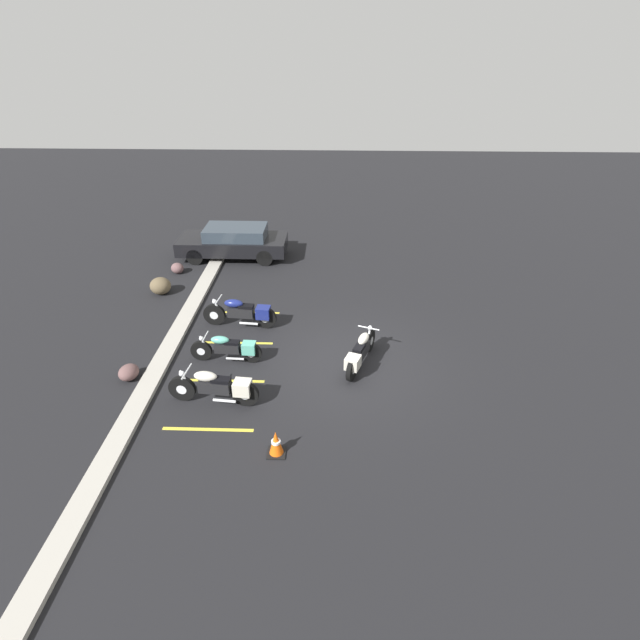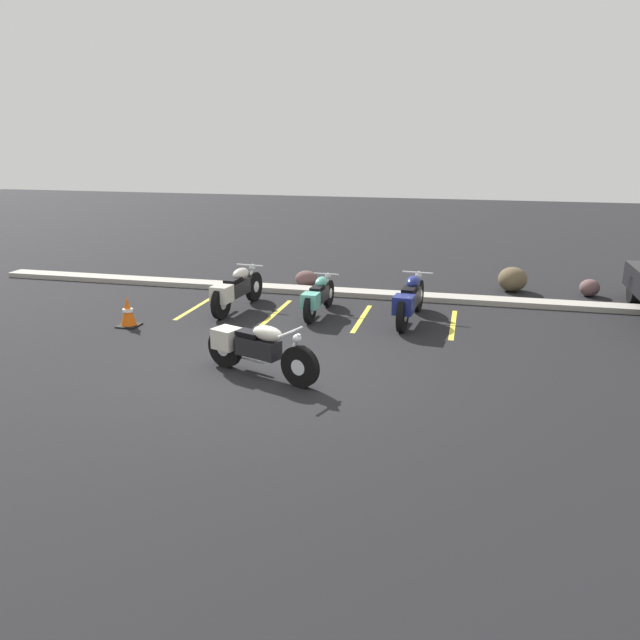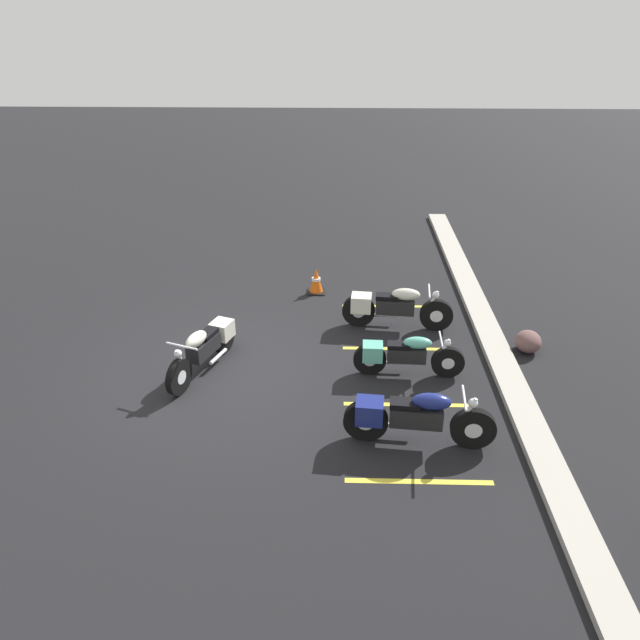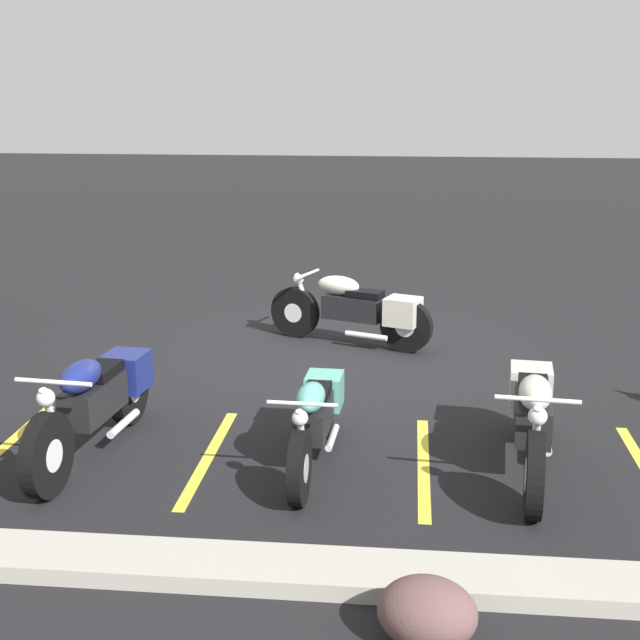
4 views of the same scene
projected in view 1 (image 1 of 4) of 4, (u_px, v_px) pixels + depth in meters
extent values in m
plane|color=black|center=(349.00, 363.00, 13.73)|extent=(60.00, 60.00, 0.00)
cylinder|color=black|center=(370.00, 341.00, 14.14)|extent=(0.65, 0.34, 0.65)
cylinder|color=silver|center=(370.00, 341.00, 14.14)|extent=(0.27, 0.20, 0.25)
cylinder|color=black|center=(352.00, 369.00, 12.92)|extent=(0.65, 0.34, 0.65)
cylinder|color=silver|center=(352.00, 369.00, 12.92)|extent=(0.27, 0.20, 0.25)
cube|color=black|center=(361.00, 351.00, 13.42)|extent=(0.79, 0.52, 0.29)
ellipsoid|color=beige|center=(364.00, 339.00, 13.45)|extent=(0.60, 0.43, 0.24)
cube|color=black|center=(359.00, 347.00, 13.19)|extent=(0.49, 0.37, 0.08)
cube|color=beige|center=(353.00, 362.00, 12.88)|extent=(0.49, 0.47, 0.33)
cylinder|color=silver|center=(369.00, 335.00, 13.92)|extent=(0.26, 0.15, 0.52)
cylinder|color=silver|center=(369.00, 328.00, 13.75)|extent=(0.25, 0.58, 0.04)
sphere|color=silver|center=(370.00, 328.00, 13.89)|extent=(0.14, 0.14, 0.14)
cylinder|color=silver|center=(353.00, 363.00, 13.41)|extent=(0.53, 0.25, 0.07)
cylinder|color=black|center=(182.00, 388.00, 12.19)|extent=(0.19, 0.68, 0.67)
cylinder|color=silver|center=(182.00, 388.00, 12.19)|extent=(0.15, 0.27, 0.26)
cylinder|color=black|center=(245.00, 394.00, 12.00)|extent=(0.19, 0.68, 0.67)
cylinder|color=silver|center=(245.00, 394.00, 12.00)|extent=(0.15, 0.27, 0.26)
cube|color=black|center=(215.00, 386.00, 12.01)|extent=(0.36, 0.80, 0.31)
ellipsoid|color=beige|center=(205.00, 376.00, 11.90)|extent=(0.32, 0.59, 0.24)
cube|color=black|center=(221.00, 380.00, 11.89)|extent=(0.29, 0.47, 0.08)
cube|color=beige|center=(242.00, 387.00, 11.92)|extent=(0.41, 0.44, 0.35)
cylinder|color=silver|center=(186.00, 380.00, 12.04)|extent=(0.09, 0.27, 0.54)
cylinder|color=silver|center=(187.00, 371.00, 11.90)|extent=(0.63, 0.10, 0.04)
sphere|color=silver|center=(182.00, 374.00, 11.96)|extent=(0.14, 0.14, 0.14)
cylinder|color=silver|center=(224.00, 401.00, 12.01)|extent=(0.13, 0.57, 0.07)
cylinder|color=black|center=(201.00, 351.00, 13.74)|extent=(0.13, 0.59, 0.59)
cylinder|color=silver|center=(201.00, 351.00, 13.74)|extent=(0.12, 0.23, 0.22)
cylinder|color=black|center=(251.00, 353.00, 13.64)|extent=(0.13, 0.59, 0.59)
cylinder|color=silver|center=(251.00, 353.00, 13.64)|extent=(0.12, 0.23, 0.22)
cube|color=black|center=(227.00, 348.00, 13.62)|extent=(0.28, 0.69, 0.27)
ellipsoid|color=#59B29E|center=(220.00, 340.00, 13.51)|extent=(0.26, 0.51, 0.21)
cube|color=black|center=(232.00, 342.00, 13.52)|extent=(0.23, 0.40, 0.07)
cube|color=#59B29E|center=(249.00, 348.00, 13.57)|extent=(0.34, 0.37, 0.30)
cylinder|color=silver|center=(204.00, 344.00, 13.62)|extent=(0.06, 0.24, 0.48)
cylinder|color=silver|center=(205.00, 336.00, 13.50)|extent=(0.56, 0.06, 0.03)
sphere|color=silver|center=(201.00, 339.00, 13.54)|extent=(0.13, 0.13, 0.13)
cylinder|color=silver|center=(235.00, 359.00, 13.63)|extent=(0.08, 0.49, 0.06)
cylinder|color=black|center=(214.00, 315.00, 15.43)|extent=(0.19, 0.69, 0.69)
cylinder|color=silver|center=(214.00, 315.00, 15.43)|extent=(0.15, 0.27, 0.26)
cylinder|color=black|center=(265.00, 318.00, 15.25)|extent=(0.19, 0.69, 0.69)
cylinder|color=silver|center=(265.00, 318.00, 15.25)|extent=(0.15, 0.27, 0.26)
cube|color=black|center=(241.00, 312.00, 15.26)|extent=(0.36, 0.81, 0.31)
ellipsoid|color=navy|center=(234.00, 303.00, 15.15)|extent=(0.32, 0.60, 0.25)
cube|color=black|center=(246.00, 306.00, 15.14)|extent=(0.29, 0.48, 0.08)
cube|color=navy|center=(263.00, 312.00, 15.17)|extent=(0.41, 0.45, 0.35)
cylinder|color=silver|center=(217.00, 307.00, 15.29)|extent=(0.09, 0.28, 0.55)
cylinder|color=silver|center=(219.00, 299.00, 15.15)|extent=(0.64, 0.10, 0.04)
sphere|color=silver|center=(215.00, 302.00, 15.20)|extent=(0.15, 0.15, 0.15)
cylinder|color=silver|center=(249.00, 323.00, 15.26)|extent=(0.13, 0.58, 0.07)
cylinder|color=black|center=(195.00, 257.00, 19.59)|extent=(0.22, 0.64, 0.64)
cylinder|color=black|center=(204.00, 242.00, 20.96)|extent=(0.22, 0.64, 0.64)
cylinder|color=black|center=(265.00, 258.00, 19.51)|extent=(0.22, 0.64, 0.64)
cylinder|color=black|center=(270.00, 243.00, 20.88)|extent=(0.22, 0.64, 0.64)
cube|color=black|center=(233.00, 244.00, 20.11)|extent=(1.80, 4.30, 0.55)
cube|color=#2D3842|center=(236.00, 232.00, 19.86)|extent=(1.51, 2.41, 0.45)
cube|color=#A8A399|center=(163.00, 358.00, 13.86)|extent=(18.00, 0.50, 0.12)
ellipsoid|color=brown|center=(129.00, 372.00, 13.00)|extent=(0.68, 0.61, 0.40)
ellipsoid|color=brown|center=(160.00, 286.00, 17.33)|extent=(0.81, 0.84, 0.59)
ellipsoid|color=brown|center=(177.00, 268.00, 18.90)|extent=(0.65, 0.66, 0.40)
cube|color=black|center=(277.00, 453.00, 10.74)|extent=(0.40, 0.40, 0.03)
cone|color=#EA590F|center=(276.00, 443.00, 10.60)|extent=(0.32, 0.32, 0.60)
cylinder|color=white|center=(276.00, 442.00, 10.59)|extent=(0.20, 0.20, 0.06)
cube|color=gold|center=(208.00, 429.00, 11.40)|extent=(0.10, 2.10, 0.00)
cube|color=gold|center=(224.00, 381.00, 13.02)|extent=(0.10, 2.10, 0.00)
cube|color=gold|center=(237.00, 343.00, 14.64)|extent=(0.10, 2.10, 0.00)
cube|color=gold|center=(247.00, 312.00, 16.26)|extent=(0.10, 2.10, 0.00)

